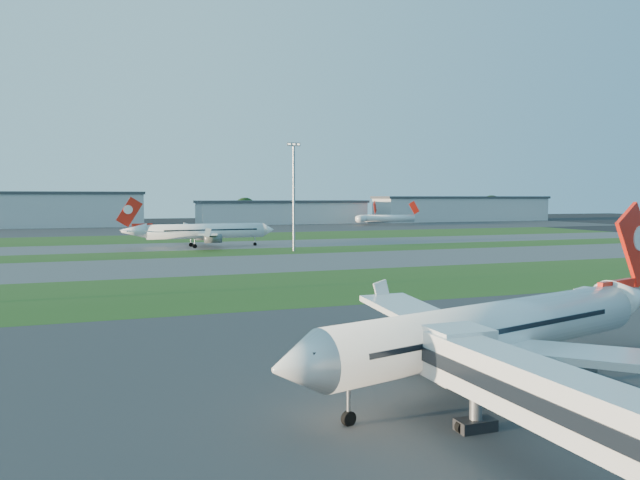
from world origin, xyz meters
name	(u,v)px	position (x,y,z in m)	size (l,w,h in m)	color
ground	(557,390)	(0.00, 0.00, 0.00)	(700.00, 700.00, 0.00)	black
apron_near	(557,390)	(0.00, 0.00, 0.01)	(300.00, 70.00, 0.01)	#333335
grass_strip_a	(310,286)	(0.00, 52.00, 0.01)	(300.00, 34.00, 0.01)	#2A521B
taxiway_a	(256,263)	(0.00, 85.00, 0.01)	(300.00, 32.00, 0.01)	#515154
grass_strip_b	(230,253)	(0.00, 110.00, 0.01)	(300.00, 18.00, 0.01)	#2A521B
taxiway_b	(213,246)	(0.00, 132.00, 0.01)	(300.00, 26.00, 0.01)	#515154
grass_strip_c	(195,238)	(0.00, 165.00, 0.01)	(300.00, 40.00, 0.01)	#2A521B
apron_far	(173,229)	(0.00, 225.00, 0.01)	(400.00, 80.00, 0.01)	#333335
yellow_line	(615,383)	(5.00, 0.00, 0.00)	(0.25, 60.00, 0.02)	gold
jet_bridge	(627,430)	(-9.81, -15.24, 4.01)	(4.20, 26.90, 6.20)	silver
airliner_parked	(497,330)	(-3.43, 2.15, 3.95)	(35.21, 29.58, 11.25)	white
airliner_taxiing	(205,231)	(-2.95, 127.63, 4.08)	(37.28, 31.60, 11.63)	white
mini_jet_near	(367,218)	(88.00, 228.82, 3.28)	(20.01, 22.78, 9.48)	white
mini_jet_far	(387,218)	(95.45, 223.08, 3.28)	(28.53, 7.07, 9.48)	white
light_mast_centre	(294,189)	(15.00, 108.00, 14.81)	(3.20, 0.70, 25.80)	gray
hangar_west	(57,209)	(-45.00, 255.00, 7.64)	(71.40, 23.00, 15.20)	#9FA2A7
hangar_east	(282,212)	(55.00, 255.00, 5.64)	(81.60, 23.00, 11.20)	#9FA2A7
hangar_far_east	(462,209)	(155.00, 255.00, 6.64)	(96.90, 23.00, 13.20)	#9FA2A7
tree_mid_west	(118,212)	(-20.00, 266.00, 5.84)	(9.90, 9.90, 10.80)	black
tree_mid_east	(245,209)	(40.00, 269.00, 6.81)	(11.55, 11.55, 12.60)	black
tree_east	(384,210)	(115.00, 267.00, 6.16)	(10.45, 10.45, 11.40)	black
tree_far_east	(491,206)	(185.00, 271.00, 7.46)	(12.65, 12.65, 13.80)	black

